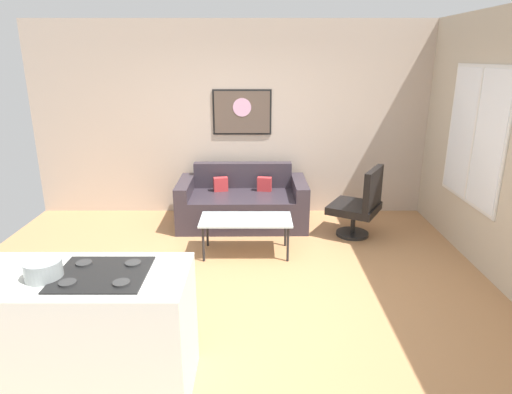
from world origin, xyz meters
The scene contains 10 objects.
ground centered at (0.00, 0.00, -0.02)m, with size 6.40×6.40×0.04m, color #B17D50.
back_wall centered at (0.00, 2.42, 1.40)m, with size 6.40×0.05×2.80m, color #BDAA98.
right_wall centered at (2.62, 0.30, 1.40)m, with size 0.05×6.40×2.80m, color #BEAE96.
couch centered at (-0.10, 1.85, 0.29)m, with size 1.80×0.94×0.82m.
coffee_table centered at (-0.03, 0.84, 0.41)m, with size 1.09×0.53×0.45m.
armchair centered at (1.46, 1.37, 0.45)m, with size 0.82×0.83×0.94m.
kitchen_counter centered at (-1.25, -1.49, 0.46)m, with size 1.77×0.70×0.94m.
mixing_bowl centered at (-1.29, -1.54, 0.98)m, with size 0.24×0.24×0.12m.
wall_painting centered at (-0.11, 2.38, 1.52)m, with size 0.85×0.03×0.65m.
window centered at (2.59, 0.90, 1.43)m, with size 0.03×1.35×1.57m.
Camera 1 is at (0.09, -4.13, 2.30)m, focal length 31.16 mm.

